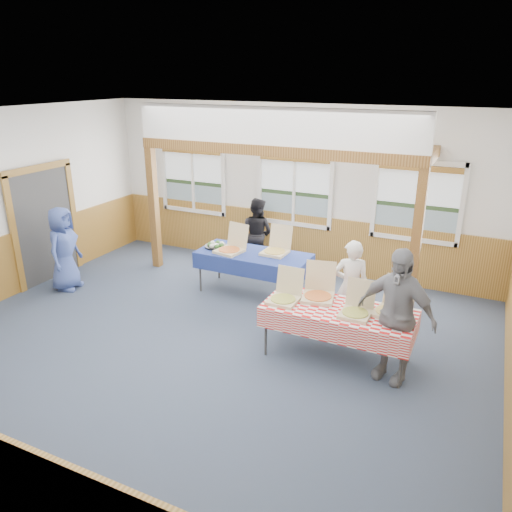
# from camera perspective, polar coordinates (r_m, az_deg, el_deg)

# --- Properties ---
(floor) EXTENTS (8.00, 8.00, 0.00)m
(floor) POSITION_cam_1_polar(r_m,az_deg,el_deg) (7.42, -5.83, -9.98)
(floor) COLOR #2A3344
(floor) RESTS_ON ground
(ceiling) EXTENTS (8.00, 8.00, 0.00)m
(ceiling) POSITION_cam_1_polar(r_m,az_deg,el_deg) (6.44, -6.87, 15.46)
(ceiling) COLOR white
(ceiling) RESTS_ON wall_back
(wall_back) EXTENTS (8.00, 0.00, 8.00)m
(wall_back) POSITION_cam_1_polar(r_m,az_deg,el_deg) (9.80, 4.50, 7.68)
(wall_back) COLOR silver
(wall_back) RESTS_ON floor
(wainscot_back) EXTENTS (7.98, 0.05, 1.10)m
(wainscot_back) POSITION_cam_1_polar(r_m,az_deg,el_deg) (10.06, 4.29, 1.80)
(wainscot_back) COLOR brown
(wainscot_back) RESTS_ON floor
(wainscot_left) EXTENTS (0.05, 6.98, 1.10)m
(wainscot_left) POSITION_cam_1_polar(r_m,az_deg,el_deg) (9.70, -26.51, -1.05)
(wainscot_left) COLOR brown
(wainscot_left) RESTS_ON floor
(cased_opening) EXTENTS (0.06, 1.30, 2.10)m
(cased_opening) POSITION_cam_1_polar(r_m,az_deg,el_deg) (10.08, -22.99, 3.24)
(cased_opening) COLOR #353535
(cased_opening) RESTS_ON wall_left
(window_left) EXTENTS (1.56, 0.10, 1.46)m
(window_left) POSITION_cam_1_polar(r_m,az_deg,el_deg) (10.77, -7.21, 9.15)
(window_left) COLOR white
(window_left) RESTS_ON wall_back
(window_mid) EXTENTS (1.56, 0.10, 1.46)m
(window_mid) POSITION_cam_1_polar(r_m,az_deg,el_deg) (9.74, 4.42, 8.08)
(window_mid) COLOR white
(window_mid) RESTS_ON wall_back
(window_right) EXTENTS (1.56, 0.10, 1.46)m
(window_right) POSITION_cam_1_polar(r_m,az_deg,el_deg) (9.19, 17.98, 6.42)
(window_right) COLOR white
(window_right) RESTS_ON wall_back
(post_left) EXTENTS (0.15, 0.15, 2.40)m
(post_left) POSITION_cam_1_polar(r_m,az_deg,el_deg) (10.06, -11.58, 5.31)
(post_left) COLOR #593413
(post_left) RESTS_ON floor
(post_right) EXTENTS (0.15, 0.15, 2.40)m
(post_right) POSITION_cam_1_polar(r_m,az_deg,el_deg) (8.19, 17.81, 1.31)
(post_right) COLOR #593413
(post_right) RESTS_ON floor
(cross_beam) EXTENTS (5.15, 0.18, 0.18)m
(cross_beam) POSITION_cam_1_polar(r_m,az_deg,el_deg) (8.55, 1.69, 11.95)
(cross_beam) COLOR #593413
(cross_beam) RESTS_ON post_left
(table_left) EXTENTS (2.04, 1.05, 0.76)m
(table_left) POSITION_cam_1_polar(r_m,az_deg,el_deg) (8.72, -0.29, -0.00)
(table_left) COLOR #353535
(table_left) RESTS_ON floor
(table_right) EXTENTS (2.06, 1.00, 0.76)m
(table_right) POSITION_cam_1_polar(r_m,az_deg,el_deg) (6.81, 9.43, -6.34)
(table_right) COLOR #353535
(table_right) RESTS_ON floor
(pizza_box_a) EXTENTS (0.51, 0.59, 0.46)m
(pizza_box_a) POSITION_cam_1_polar(r_m,az_deg,el_deg) (8.76, -2.91, 0.91)
(pizza_box_a) COLOR tan
(pizza_box_a) RESTS_ON table_left
(pizza_box_b) EXTENTS (0.43, 0.52, 0.45)m
(pizza_box_b) POSITION_cam_1_polar(r_m,az_deg,el_deg) (8.68, 2.27, 0.74)
(pizza_box_b) COLOR tan
(pizza_box_b) RESTS_ON table_left
(pizza_box_c) EXTENTS (0.40, 0.48, 0.43)m
(pizza_box_c) POSITION_cam_1_polar(r_m,az_deg,el_deg) (6.89, 3.27, -4.67)
(pizza_box_c) COLOR tan
(pizza_box_c) RESTS_ON table_right
(pizza_box_d) EXTENTS (0.52, 0.60, 0.47)m
(pizza_box_d) POSITION_cam_1_polar(r_m,az_deg,el_deg) (7.02, 7.13, -4.29)
(pizza_box_d) COLOR tan
(pizza_box_d) RESTS_ON table_right
(pizza_box_e) EXTENTS (0.39, 0.47, 0.42)m
(pizza_box_e) POSITION_cam_1_polar(r_m,az_deg,el_deg) (6.64, 11.38, -6.09)
(pizza_box_e) COLOR tan
(pizza_box_e) RESTS_ON table_right
(pizza_box_f) EXTENTS (0.52, 0.59, 0.45)m
(pizza_box_f) POSITION_cam_1_polar(r_m,az_deg,el_deg) (6.76, 15.23, -5.89)
(pizza_box_f) COLOR tan
(pizza_box_f) RESTS_ON table_right
(veggie_tray) EXTENTS (0.41, 0.41, 0.09)m
(veggie_tray) POSITION_cam_1_polar(r_m,az_deg,el_deg) (9.02, -4.59, 1.21)
(veggie_tray) COLOR black
(veggie_tray) RESTS_ON table_left
(drink_glass) EXTENTS (0.07, 0.07, 0.15)m
(drink_glass) POSITION_cam_1_polar(r_m,az_deg,el_deg) (6.39, 16.23, -7.53)
(drink_glass) COLOR olive
(drink_glass) RESTS_ON table_right
(woman_white) EXTENTS (0.62, 0.50, 1.45)m
(woman_white) POSITION_cam_1_polar(r_m,az_deg,el_deg) (7.56, 10.76, -3.46)
(woman_white) COLOR silver
(woman_white) RESTS_ON floor
(woman_black) EXTENTS (0.75, 0.62, 1.43)m
(woman_black) POSITION_cam_1_polar(r_m,az_deg,el_deg) (9.92, 0.08, 2.61)
(woman_black) COLOR black
(woman_black) RESTS_ON floor
(man_blue) EXTENTS (0.64, 0.83, 1.53)m
(man_blue) POSITION_cam_1_polar(r_m,az_deg,el_deg) (9.54, -21.12, 0.79)
(man_blue) COLOR #3B4F94
(man_blue) RESTS_ON floor
(person_grey) EXTENTS (1.12, 0.69, 1.77)m
(person_grey) POSITION_cam_1_polar(r_m,az_deg,el_deg) (6.47, 15.67, -6.54)
(person_grey) COLOR gray
(person_grey) RESTS_ON floor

